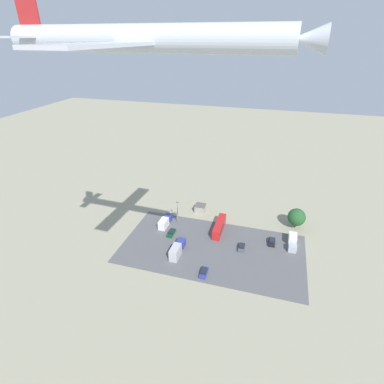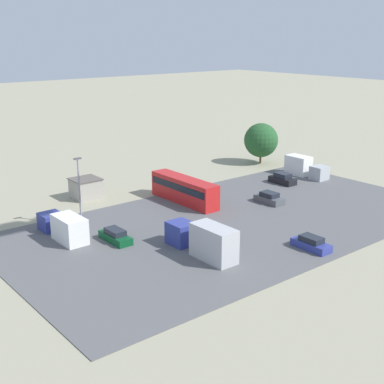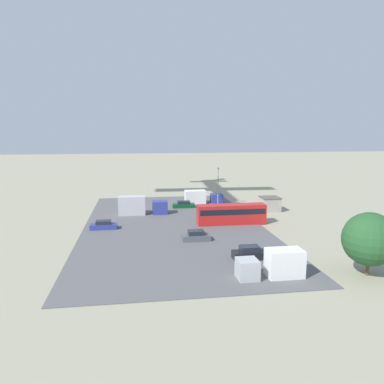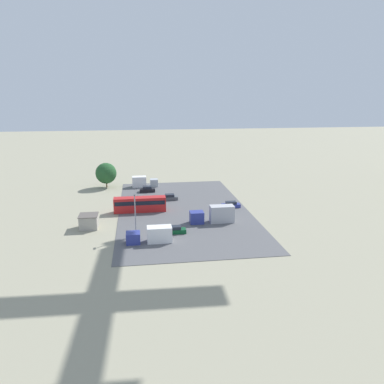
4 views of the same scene
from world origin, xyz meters
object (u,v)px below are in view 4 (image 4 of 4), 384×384
Objects in this scene: parked_car_1 at (174,230)px; parked_truck_1 at (152,235)px; shed_building at (89,221)px; parked_truck_0 at (215,215)px; parked_car_0 at (231,205)px; bus at (140,204)px; parked_car_3 at (147,189)px; parked_truck_2 at (143,182)px; parked_car_2 at (170,197)px.

parked_truck_1 is (3.95, -4.43, 0.74)m from parked_car_1.
shed_building is 0.41× the size of parked_truck_0.
shed_building is at bearing 89.29° from parked_truck_0.
shed_building is at bearing 52.80° from parked_truck_1.
parked_truck_1 is (19.03, -19.58, 0.74)m from parked_car_0.
bus is at bearing 132.20° from shed_building.
parked_car_1 is 32.70m from parked_car_3.
parked_car_0 is at bearing -131.73° from parked_car_3.
bus is 2.58× the size of parked_car_1.
bus is (-9.41, 10.38, 0.49)m from shed_building.
parked_truck_1 is 42.55m from parked_truck_2.
parked_truck_0 is at bearing 89.29° from shed_building.
parked_car_1 is 0.55× the size of parked_truck_1.
parked_truck_0 is 36.40m from parked_truck_2.
parked_car_0 is 0.95× the size of parked_car_1.
shed_building is at bearing 155.08° from parked_car_3.
parked_car_3 is 0.51× the size of parked_truck_1.
parked_car_3 is (-32.42, -4.29, 0.09)m from parked_car_1.
parked_car_3 reaches higher than parked_car_2.
parked_car_1 is (15.08, -15.15, -0.00)m from parked_car_0.
parked_truck_0 is at bearing 23.35° from parked_car_2.
parked_car_3 is (-17.34, -19.44, 0.09)m from parked_car_0.
parked_car_0 is at bearing -31.22° from parked_truck_0.
parked_car_0 is at bearing 58.63° from parked_car_2.
parked_car_1 is at bearing -172.46° from parked_car_3.
bus reaches higher than parked_car_1.
parked_truck_2 is (-33.14, 11.62, 0.06)m from shed_building.
parked_truck_1 is at bearing 1.04° from parked_truck_2.
parked_car_2 is (-8.75, 7.59, -1.21)m from bus.
parked_truck_2 is at bearing -157.03° from parked_car_2.
parked_car_0 is 0.52× the size of parked_truck_1.
parked_truck_2 reaches higher than shed_building.
parked_car_3 is at bearing 26.18° from parked_truck_0.
parked_car_2 is 0.98× the size of parked_car_3.
shed_building is 29.74m from parked_car_3.
parked_truck_0 is 1.27× the size of parked_truck_2.
shed_building is 33.40m from parked_car_0.
parked_truck_1 reaches higher than parked_car_1.
parked_truck_0 is (18.48, 7.98, 1.01)m from parked_car_2.
parked_car_1 is 1.09× the size of parked_car_3.
shed_building is at bearing -73.25° from parked_car_0.
parked_truck_2 is at bearing 7.68° from parked_car_1.
parked_truck_0 is 16.32m from parked_truck_1.
bus reaches higher than shed_building.
parked_car_3 reaches higher than parked_car_0.
parked_truck_0 reaches higher than shed_building.
parked_car_3 is 0.57× the size of parked_truck_2.
parked_car_0 is (-9.62, 31.97, -0.75)m from shed_building.
parked_truck_1 reaches higher than parked_car_0.
parked_truck_2 reaches higher than parked_car_0.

